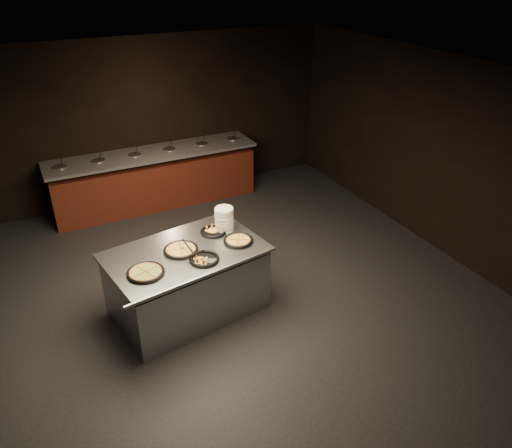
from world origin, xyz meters
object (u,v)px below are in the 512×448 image
object	(u,v)px
plate_stack	(224,219)
pan_cheese_whole	(181,250)
serving_counter	(187,283)
pan_veggie_whole	(146,272)

from	to	relation	value
plate_stack	pan_cheese_whole	xyz separation A→B (m)	(-0.69, -0.26, -0.13)
plate_stack	pan_cheese_whole	size ratio (longest dim) A/B	0.72
pan_cheese_whole	serving_counter	bearing A→B (deg)	-29.01
plate_stack	pan_veggie_whole	distance (m)	1.33
serving_counter	pan_veggie_whole	bearing A→B (deg)	-164.60
serving_counter	plate_stack	distance (m)	0.95
serving_counter	plate_stack	xyz separation A→B (m)	(0.65, 0.28, 0.63)
serving_counter	pan_veggie_whole	distance (m)	0.79
plate_stack	pan_cheese_whole	distance (m)	0.75
plate_stack	pan_cheese_whole	bearing A→B (deg)	-159.52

